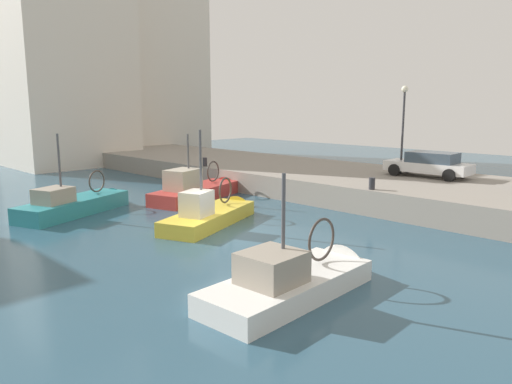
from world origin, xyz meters
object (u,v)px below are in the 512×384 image
object	(u,v)px
parked_car_white	(429,164)
mooring_bollard_north	(205,162)
mooring_bollard_mid	(372,184)
fishing_boat_red	(199,195)
quay_streetlamp	(404,115)
fishing_boat_teal	(79,211)
fishing_boat_white	(298,288)
fishing_boat_yellow	(213,220)

from	to	relation	value
parked_car_white	mooring_bollard_north	world-z (taller)	parked_car_white
mooring_bollard_mid	fishing_boat_red	bearing A→B (deg)	109.15
quay_streetlamp	fishing_boat_teal	bearing A→B (deg)	150.83
fishing_boat_white	parked_car_white	size ratio (longest dim) A/B	1.37
fishing_boat_teal	fishing_boat_red	xyz separation A→B (m)	(6.22, -1.21, 0.07)
mooring_bollard_north	fishing_boat_teal	bearing A→B (deg)	-167.77
fishing_boat_white	fishing_boat_yellow	xyz separation A→B (m)	(3.51, 7.73, -0.01)
mooring_bollard_mid	mooring_bollard_north	distance (m)	12.00
fishing_boat_teal	fishing_boat_red	distance (m)	6.33
fishing_boat_red	mooring_bollard_mid	bearing A→B (deg)	-70.85
parked_car_white	mooring_bollard_mid	size ratio (longest dim) A/B	8.11
quay_streetlamp	parked_car_white	bearing A→B (deg)	-92.64
fishing_boat_teal	fishing_boat_red	world-z (taller)	fishing_boat_teal
fishing_boat_red	mooring_bollard_north	bearing A→B (deg)	46.50
fishing_boat_yellow	quay_streetlamp	xyz separation A→B (m)	(11.74, -2.32, 4.33)
quay_streetlamp	fishing_boat_white	bearing A→B (deg)	-160.49
fishing_boat_yellow	parked_car_white	size ratio (longest dim) A/B	1.43
fishing_boat_teal	fishing_boat_white	xyz separation A→B (m)	(-0.33, -13.73, 0.02)
fishing_boat_red	parked_car_white	xyz separation A→B (m)	(8.62, -8.81, 1.72)
fishing_boat_red	mooring_bollard_mid	size ratio (longest dim) A/B	12.68
parked_car_white	quay_streetlamp	distance (m)	3.07
fishing_boat_yellow	fishing_boat_red	bearing A→B (deg)	57.65
fishing_boat_white	fishing_boat_red	xyz separation A→B (m)	(6.55, 12.52, 0.04)
fishing_boat_teal	mooring_bollard_mid	xyz separation A→B (m)	(9.27, -9.99, 1.37)
mooring_bollard_mid	fishing_boat_yellow	bearing A→B (deg)	146.76
fishing_boat_red	mooring_bollard_north	distance (m)	4.62
fishing_boat_white	fishing_boat_teal	bearing A→B (deg)	88.62
fishing_boat_red	mooring_bollard_mid	world-z (taller)	fishing_boat_red
fishing_boat_teal	fishing_boat_white	world-z (taller)	fishing_boat_teal
mooring_bollard_mid	quay_streetlamp	world-z (taller)	quay_streetlamp
mooring_bollard_north	quay_streetlamp	distance (m)	12.15
mooring_bollard_north	quay_streetlamp	world-z (taller)	quay_streetlamp
fishing_boat_teal	mooring_bollard_mid	bearing A→B (deg)	-47.15
fishing_boat_white	fishing_boat_yellow	distance (m)	8.49
fishing_boat_yellow	mooring_bollard_mid	bearing A→B (deg)	-33.24
mooring_bollard_mid	fishing_boat_teal	bearing A→B (deg)	132.85
fishing_boat_white	fishing_boat_red	distance (m)	14.13
fishing_boat_red	quay_streetlamp	size ratio (longest dim) A/B	1.44
parked_car_white	mooring_bollard_mid	bearing A→B (deg)	179.77
fishing_boat_teal	fishing_boat_yellow	distance (m)	6.79
fishing_boat_teal	fishing_boat_yellow	xyz separation A→B (m)	(3.18, -6.00, 0.02)
fishing_boat_teal	parked_car_white	world-z (taller)	fishing_boat_teal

